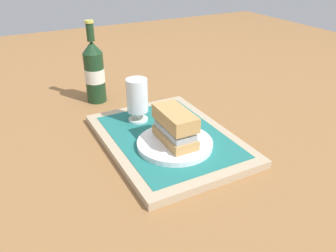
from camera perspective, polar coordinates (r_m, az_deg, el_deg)
name	(u,v)px	position (r m, az deg, el deg)	size (l,w,h in m)	color
ground_plane	(168,142)	(0.92, 0.00, -2.76)	(3.00, 3.00, 0.00)	olive
tray	(168,139)	(0.91, 0.00, -2.22)	(0.44, 0.32, 0.02)	tan
placemat	(168,136)	(0.91, 0.00, -1.64)	(0.38, 0.27, 0.00)	#1E6B66
plate	(175,144)	(0.86, 1.15, -2.97)	(0.19, 0.19, 0.01)	white
sandwich	(174,126)	(0.83, 1.07, 0.08)	(0.13, 0.07, 0.08)	tan
beer_glass	(137,98)	(0.96, -5.15, 4.70)	(0.06, 0.06, 0.12)	silver
napkin_folded	(180,116)	(1.00, 2.08, 1.63)	(0.09, 0.07, 0.01)	white
beer_bottle	(94,71)	(1.15, -12.20, 8.93)	(0.07, 0.07, 0.27)	#19381E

